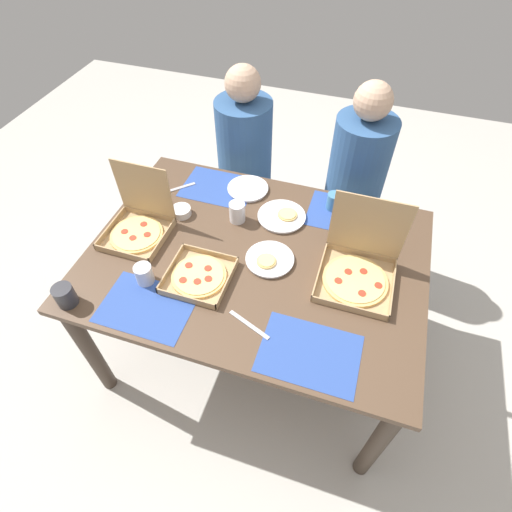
# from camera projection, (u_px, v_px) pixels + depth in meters

# --- Properties ---
(ground_plane) EXTENTS (6.00, 6.00, 0.00)m
(ground_plane) POSITION_uv_depth(u_px,v_px,m) (256.00, 342.00, 2.35)
(ground_plane) COLOR beige
(dining_table) EXTENTS (1.46, 1.07, 0.76)m
(dining_table) POSITION_uv_depth(u_px,v_px,m) (256.00, 271.00, 1.85)
(dining_table) COLOR #3F3328
(dining_table) RESTS_ON ground_plane
(placemat_near_left) EXTENTS (0.36, 0.26, 0.00)m
(placemat_near_left) POSITION_uv_depth(u_px,v_px,m) (147.00, 307.00, 1.60)
(placemat_near_left) COLOR #2D4C9E
(placemat_near_left) RESTS_ON dining_table
(placemat_near_right) EXTENTS (0.36, 0.26, 0.00)m
(placemat_near_right) POSITION_uv_depth(u_px,v_px,m) (310.00, 353.00, 1.47)
(placemat_near_right) COLOR #2D4C9E
(placemat_near_right) RESTS_ON dining_table
(placemat_far_left) EXTENTS (0.36, 0.26, 0.00)m
(placemat_far_left) POSITION_uv_depth(u_px,v_px,m) (218.00, 187.00, 2.08)
(placemat_far_left) COLOR #2D4C9E
(placemat_far_left) RESTS_ON dining_table
(placemat_far_right) EXTENTS (0.36, 0.26, 0.00)m
(placemat_far_right) POSITION_uv_depth(u_px,v_px,m) (346.00, 214.00, 1.95)
(placemat_far_right) COLOR #2D4C9E
(placemat_far_right) RESTS_ON dining_table
(pizza_box_edge_far) EXTENTS (0.31, 0.31, 0.34)m
(pizza_box_edge_far) POSITION_uv_depth(u_px,v_px,m) (358.00, 268.00, 1.66)
(pizza_box_edge_far) COLOR tan
(pizza_box_edge_far) RESTS_ON dining_table
(pizza_box_corner_left) EXTENTS (0.26, 0.26, 0.04)m
(pizza_box_corner_left) POSITION_uv_depth(u_px,v_px,m) (199.00, 276.00, 1.69)
(pizza_box_corner_left) COLOR tan
(pizza_box_corner_left) RESTS_ON dining_table
(pizza_box_corner_right) EXTENTS (0.27, 0.27, 0.31)m
(pizza_box_corner_right) POSITION_uv_depth(u_px,v_px,m) (138.00, 224.00, 1.84)
(pizza_box_corner_right) COLOR tan
(pizza_box_corner_right) RESTS_ON dining_table
(plate_near_right) EXTENTS (0.21, 0.21, 0.03)m
(plate_near_right) POSITION_uv_depth(u_px,v_px,m) (269.00, 260.00, 1.75)
(plate_near_right) COLOR white
(plate_near_right) RESTS_ON dining_table
(plate_far_right) EXTENTS (0.21, 0.21, 0.02)m
(plate_far_right) POSITION_uv_depth(u_px,v_px,m) (248.00, 189.00, 2.07)
(plate_far_right) COLOR white
(plate_far_right) RESTS_ON dining_table
(plate_middle) EXTENTS (0.23, 0.23, 0.03)m
(plate_middle) POSITION_uv_depth(u_px,v_px,m) (282.00, 216.00, 1.93)
(plate_middle) COLOR white
(plate_middle) RESTS_ON dining_table
(cup_clear_left) EXTENTS (0.07, 0.07, 0.09)m
(cup_clear_left) POSITION_uv_depth(u_px,v_px,m) (144.00, 274.00, 1.65)
(cup_clear_left) COLOR silver
(cup_clear_left) RESTS_ON dining_table
(cup_clear_right) EXTENTS (0.07, 0.07, 0.10)m
(cup_clear_right) POSITION_uv_depth(u_px,v_px,m) (237.00, 212.00, 1.89)
(cup_clear_right) COLOR silver
(cup_clear_right) RESTS_ON dining_table
(cup_red) EXTENTS (0.08, 0.08, 0.09)m
(cup_red) POSITION_uv_depth(u_px,v_px,m) (65.00, 296.00, 1.58)
(cup_red) COLOR #333338
(cup_red) RESTS_ON dining_table
(cup_dark) EXTENTS (0.06, 0.06, 0.09)m
(cup_dark) POSITION_uv_depth(u_px,v_px,m) (333.00, 201.00, 1.95)
(cup_dark) COLOR teal
(cup_dark) RESTS_ON dining_table
(condiment_bowl) EXTENTS (0.09, 0.09, 0.04)m
(condiment_bowl) POSITION_uv_depth(u_px,v_px,m) (181.00, 211.00, 1.94)
(condiment_bowl) COLOR white
(condiment_bowl) RESTS_ON dining_table
(fork_by_near_left) EXTENTS (0.18, 0.08, 0.00)m
(fork_by_near_left) POSITION_uv_depth(u_px,v_px,m) (249.00, 325.00, 1.54)
(fork_by_near_left) COLOR #B7B7BC
(fork_by_near_left) RESTS_ON dining_table
(fork_by_near_right) EXTENTS (0.15, 0.14, 0.00)m
(fork_by_near_right) POSITION_uv_depth(u_px,v_px,m) (178.00, 189.00, 2.08)
(fork_by_near_right) COLOR #B7B7BC
(fork_by_near_right) RESTS_ON dining_table
(diner_left_seat) EXTENTS (0.32, 0.32, 1.21)m
(diner_left_seat) POSITION_uv_depth(u_px,v_px,m) (245.00, 174.00, 2.50)
(diner_left_seat) COLOR #33598C
(diner_left_seat) RESTS_ON ground_plane
(diner_right_seat) EXTENTS (0.32, 0.32, 1.23)m
(diner_right_seat) POSITION_uv_depth(u_px,v_px,m) (352.00, 195.00, 2.36)
(diner_right_seat) COLOR #33598C
(diner_right_seat) RESTS_ON ground_plane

